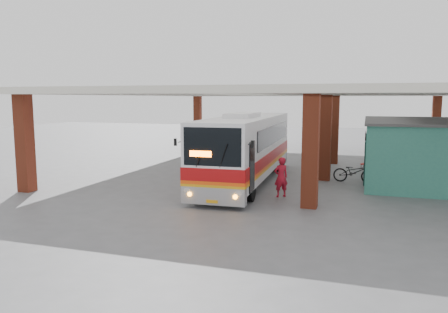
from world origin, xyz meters
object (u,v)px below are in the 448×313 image
coach_bus (247,147)px  pedestrian (281,177)px  motorcycle (354,172)px  red_chair (367,162)px

coach_bus → pedestrian: size_ratio=7.08×
motorcycle → red_chair: motorcycle is taller
coach_bus → red_chair: (5.76, 6.37, -1.35)m
coach_bus → red_chair: coach_bus is taller
pedestrian → coach_bus: bearing=-87.1°
motorcycle → pedestrian: 5.18m
coach_bus → motorcycle: 5.49m
motorcycle → pedestrian: bearing=148.7°
coach_bus → motorcycle: coach_bus is taller
motorcycle → red_chair: size_ratio=2.43×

